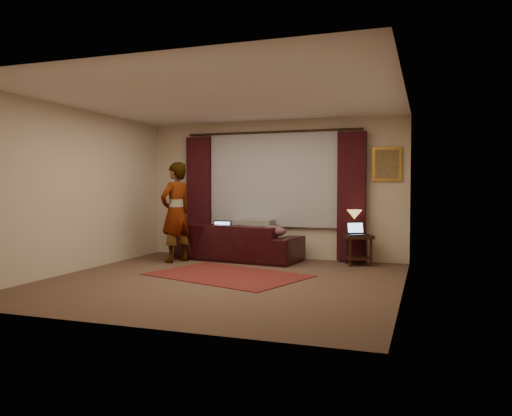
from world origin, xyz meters
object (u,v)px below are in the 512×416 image
(sofa, at_px, (239,235))
(end_table, at_px, (358,250))
(laptop_table, at_px, (358,229))
(person, at_px, (176,212))
(tiffany_lamp, at_px, (354,222))
(laptop_sofa, at_px, (220,228))

(sofa, distance_m, end_table, 2.18)
(laptop_table, distance_m, person, 3.21)
(tiffany_lamp, bearing_deg, person, -166.34)
(laptop_sofa, distance_m, end_table, 2.53)
(laptop_sofa, height_order, tiffany_lamp, tiffany_lamp)
(laptop_table, bearing_deg, end_table, 63.19)
(end_table, xyz_separation_m, laptop_table, (0.00, -0.10, 0.37))
(laptop_sofa, bearing_deg, laptop_table, 1.34)
(sofa, bearing_deg, laptop_sofa, 28.56)
(sofa, bearing_deg, end_table, -169.43)
(laptop_table, bearing_deg, tiffany_lamp, 91.00)
(sofa, height_order, laptop_table, sofa)
(laptop_sofa, bearing_deg, tiffany_lamp, 4.80)
(person, bearing_deg, laptop_table, 121.41)
(end_table, xyz_separation_m, tiffany_lamp, (-0.08, 0.04, 0.48))
(person, bearing_deg, sofa, 141.94)
(laptop_sofa, bearing_deg, person, -145.80)
(sofa, distance_m, laptop_sofa, 0.37)
(laptop_sofa, height_order, laptop_table, laptop_table)
(end_table, relative_size, tiffany_lamp, 1.24)
(sofa, distance_m, person, 1.22)
(laptop_table, bearing_deg, person, 163.01)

